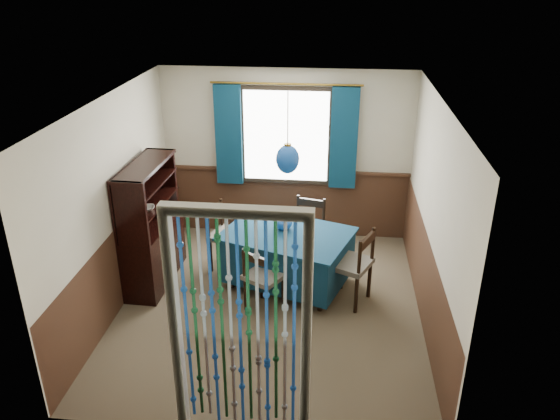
# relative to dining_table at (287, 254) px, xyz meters

# --- Properties ---
(floor) EXTENTS (4.00, 4.00, 0.00)m
(floor) POSITION_rel_dining_table_xyz_m (-0.15, -0.52, -0.43)
(floor) COLOR brown
(floor) RESTS_ON ground
(ceiling) EXTENTS (4.00, 4.00, 0.00)m
(ceiling) POSITION_rel_dining_table_xyz_m (-0.15, -0.52, 2.07)
(ceiling) COLOR silver
(ceiling) RESTS_ON ground
(wall_back) EXTENTS (3.60, 0.00, 3.60)m
(wall_back) POSITION_rel_dining_table_xyz_m (-0.15, 1.48, 0.82)
(wall_back) COLOR beige
(wall_back) RESTS_ON ground
(wall_front) EXTENTS (3.60, 0.00, 3.60)m
(wall_front) POSITION_rel_dining_table_xyz_m (-0.15, -2.52, 0.82)
(wall_front) COLOR beige
(wall_front) RESTS_ON ground
(wall_left) EXTENTS (0.00, 4.00, 4.00)m
(wall_left) POSITION_rel_dining_table_xyz_m (-1.95, -0.52, 0.82)
(wall_left) COLOR beige
(wall_left) RESTS_ON ground
(wall_right) EXTENTS (0.00, 4.00, 4.00)m
(wall_right) POSITION_rel_dining_table_xyz_m (1.65, -0.52, 0.82)
(wall_right) COLOR beige
(wall_right) RESTS_ON ground
(wainscot_back) EXTENTS (3.60, 0.00, 3.60)m
(wainscot_back) POSITION_rel_dining_table_xyz_m (-0.15, 1.47, 0.07)
(wainscot_back) COLOR #412618
(wainscot_back) RESTS_ON ground
(wainscot_front) EXTENTS (3.60, 0.00, 3.60)m
(wainscot_front) POSITION_rel_dining_table_xyz_m (-0.15, -2.50, 0.07)
(wainscot_front) COLOR #412618
(wainscot_front) RESTS_ON ground
(wainscot_left) EXTENTS (0.00, 4.00, 4.00)m
(wainscot_left) POSITION_rel_dining_table_xyz_m (-1.94, -0.52, 0.07)
(wainscot_left) COLOR #412618
(wainscot_left) RESTS_ON ground
(wainscot_right) EXTENTS (0.00, 4.00, 4.00)m
(wainscot_right) POSITION_rel_dining_table_xyz_m (1.63, -0.52, 0.07)
(wainscot_right) COLOR #412618
(wainscot_right) RESTS_ON ground
(window) EXTENTS (1.32, 0.12, 1.42)m
(window) POSITION_rel_dining_table_xyz_m (-0.15, 1.43, 1.12)
(window) COLOR black
(window) RESTS_ON wall_back
(doorway) EXTENTS (1.16, 0.12, 2.18)m
(doorway) POSITION_rel_dining_table_xyz_m (-0.15, -2.46, 0.62)
(doorway) COLOR silver
(doorway) RESTS_ON ground
(dining_table) EXTENTS (1.79, 1.50, 0.74)m
(dining_table) POSITION_rel_dining_table_xyz_m (0.00, 0.00, 0.00)
(dining_table) COLOR #0E3048
(dining_table) RESTS_ON floor
(chair_near) EXTENTS (0.55, 0.55, 0.83)m
(chair_near) POSITION_rel_dining_table_xyz_m (-0.23, -0.60, 0.01)
(chair_near) COLOR black
(chair_near) RESTS_ON floor
(chair_far) EXTENTS (0.54, 0.52, 0.91)m
(chair_far) POSITION_rel_dining_table_xyz_m (0.22, 0.61, 0.05)
(chair_far) COLOR black
(chair_far) RESTS_ON floor
(chair_left) EXTENTS (0.54, 0.55, 0.91)m
(chair_left) POSITION_rel_dining_table_xyz_m (-0.85, 0.35, 0.05)
(chair_left) COLOR black
(chair_left) RESTS_ON floor
(chair_right) EXTENTS (0.61, 0.62, 0.96)m
(chair_right) POSITION_rel_dining_table_xyz_m (0.81, -0.31, 0.08)
(chair_right) COLOR black
(chair_right) RESTS_ON floor
(sideboard) EXTENTS (0.47, 1.24, 1.60)m
(sideboard) POSITION_rel_dining_table_xyz_m (-1.72, -0.07, 0.14)
(sideboard) COLOR black
(sideboard) RESTS_ON floor
(pendant_lamp) EXTENTS (0.28, 0.28, 0.97)m
(pendant_lamp) POSITION_rel_dining_table_xyz_m (-0.00, -0.00, 1.28)
(pendant_lamp) COLOR olive
(pendant_lamp) RESTS_ON ceiling
(vase_table) EXTENTS (0.23, 0.23, 0.21)m
(vase_table) POSITION_rel_dining_table_xyz_m (-0.06, 0.11, 0.41)
(vase_table) COLOR #14448F
(vase_table) RESTS_ON dining_table
(bowl_shelf) EXTENTS (0.26, 0.26, 0.05)m
(bowl_shelf) POSITION_rel_dining_table_xyz_m (-1.66, -0.29, 0.69)
(bowl_shelf) COLOR beige
(bowl_shelf) RESTS_ON sideboard
(vase_sideboard) EXTENTS (0.23, 0.23, 0.19)m
(vase_sideboard) POSITION_rel_dining_table_xyz_m (-1.66, 0.22, 0.47)
(vase_sideboard) COLOR beige
(vase_sideboard) RESTS_ON sideboard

